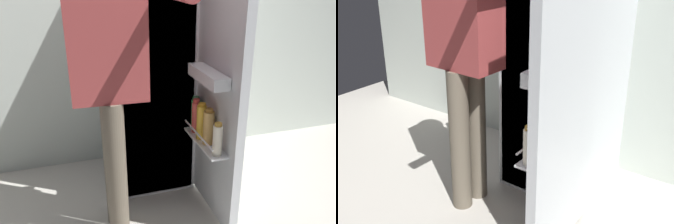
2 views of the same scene
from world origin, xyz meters
TOP-DOWN VIEW (x-y plane):
  - ground_plane at (0.00, 0.00)m, footprint 5.24×5.24m
  - refrigerator at (0.03, 0.52)m, footprint 0.63×1.22m
  - person at (-0.31, -0.01)m, footprint 0.54×0.74m

SIDE VIEW (x-z plane):
  - ground_plane at x=0.00m, z-range 0.00..0.00m
  - refrigerator at x=0.03m, z-range 0.00..1.66m
  - person at x=-0.31m, z-range 0.18..1.92m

